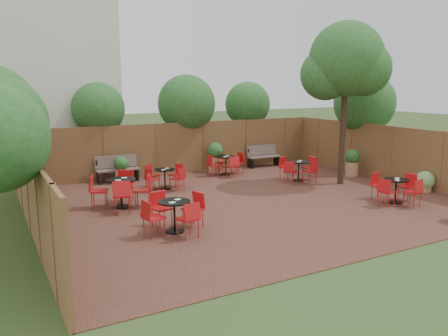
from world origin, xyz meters
TOP-DOWN VIEW (x-y plane):
  - ground at (0.00, 0.00)m, footprint 80.00×80.00m
  - courtyard_paving at (0.00, 0.00)m, footprint 12.00×10.00m
  - fence_back at (0.00, 5.00)m, footprint 12.00×0.08m
  - fence_left at (-6.00, 0.00)m, footprint 0.08×10.00m
  - fence_right at (6.00, 0.00)m, footprint 0.08×10.00m
  - neighbour_building at (-4.50, 8.00)m, footprint 5.00×4.00m
  - overhang_foliage at (-1.52, 2.90)m, footprint 15.68×10.23m
  - courtyard_tree at (4.10, 0.49)m, footprint 2.70×2.60m
  - park_bench_left at (-2.69, 4.63)m, footprint 1.53×0.52m
  - park_bench_right at (3.57, 4.62)m, footprint 1.47×0.48m
  - bistro_tables at (-0.35, 0.82)m, footprint 8.85×7.51m
  - planters at (-0.44, 3.66)m, footprint 11.64×3.79m

SIDE VIEW (x-z plane):
  - ground at x=0.00m, z-range 0.00..0.00m
  - courtyard_paving at x=0.00m, z-range 0.00..0.02m
  - bistro_tables at x=-0.35m, z-range -0.02..0.93m
  - park_bench_right at x=3.57m, z-range 0.03..0.93m
  - park_bench_left at x=-2.69m, z-range 0.03..0.97m
  - planters at x=-0.44m, z-range 0.02..1.20m
  - fence_back at x=0.00m, z-range 0.00..2.00m
  - fence_left at x=-6.00m, z-range 0.00..2.00m
  - fence_right at x=6.00m, z-range 0.00..2.00m
  - overhang_foliage at x=-1.52m, z-range 1.40..3.95m
  - neighbour_building at x=-4.50m, z-range 0.00..8.00m
  - courtyard_tree at x=4.10m, z-range 1.35..6.88m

